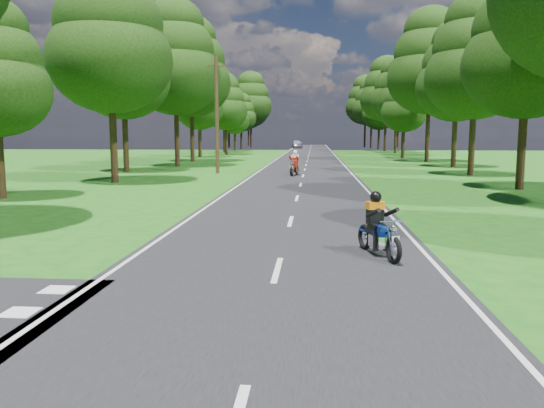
{
  "coord_description": "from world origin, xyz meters",
  "views": [
    {
      "loc": [
        0.73,
        -8.46,
        2.77
      ],
      "look_at": [
        -0.27,
        4.0,
        1.1
      ],
      "focal_mm": 35.0,
      "sensor_mm": 36.0,
      "label": 1
    }
  ],
  "objects": [
    {
      "name": "ground",
      "position": [
        0.0,
        0.0,
        0.0
      ],
      "size": [
        160.0,
        160.0,
        0.0
      ],
      "primitive_type": "plane",
      "color": "#175413",
      "rests_on": "ground"
    },
    {
      "name": "main_road",
      "position": [
        0.0,
        50.0,
        0.01
      ],
      "size": [
        7.0,
        140.0,
        0.02
      ],
      "primitive_type": "cube",
      "color": "black",
      "rests_on": "ground"
    },
    {
      "name": "road_markings",
      "position": [
        -0.14,
        48.13,
        0.02
      ],
      "size": [
        7.4,
        140.0,
        0.01
      ],
      "color": "silver",
      "rests_on": "main_road"
    },
    {
      "name": "treeline",
      "position": [
        1.43,
        60.06,
        8.25
      ],
      "size": [
        40.0,
        115.35,
        14.78
      ],
      "color": "black",
      "rests_on": "ground"
    },
    {
      "name": "telegraph_pole",
      "position": [
        -6.0,
        28.0,
        4.07
      ],
      "size": [
        1.2,
        0.26,
        8.0
      ],
      "color": "#382616",
      "rests_on": "ground"
    },
    {
      "name": "rider_near_blue",
      "position": [
        2.19,
        3.4,
        0.75
      ],
      "size": [
        1.13,
        1.85,
        1.46
      ],
      "primitive_type": null,
      "rotation": [
        0.0,
        0.0,
        0.34
      ],
      "color": "navy",
      "rests_on": "main_road"
    },
    {
      "name": "rider_far_red",
      "position": [
        -0.58,
        26.35,
        0.84
      ],
      "size": [
        0.98,
        2.05,
        1.64
      ],
      "primitive_type": null,
      "rotation": [
        0.0,
        0.0,
        -0.17
      ],
      "color": "#B2220D",
      "rests_on": "main_road"
    },
    {
      "name": "distant_car",
      "position": [
        -2.54,
        90.71,
        0.79
      ],
      "size": [
        2.35,
        4.69,
        1.53
      ],
      "primitive_type": "imported",
      "rotation": [
        0.0,
        0.0,
        0.12
      ],
      "color": "#A8ABAF",
      "rests_on": "main_road"
    }
  ]
}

